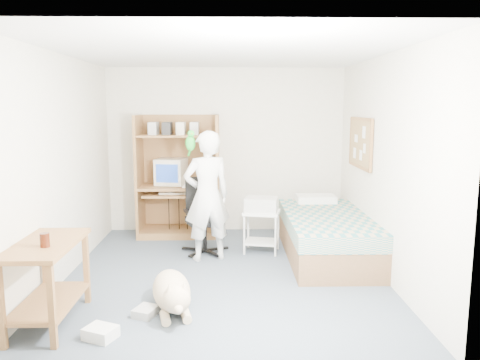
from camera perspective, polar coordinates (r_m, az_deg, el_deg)
The scene contains 21 objects.
floor at distance 5.52m, azimuth -1.87°, elevation -11.42°, with size 4.00×4.00×0.00m, color #4A5764.
wall_back at distance 7.21m, azimuth -1.74°, elevation 3.61°, with size 3.60×0.02×2.50m, color beige.
wall_right at distance 5.50m, azimuth 17.17°, elevation 1.53°, with size 0.02×4.00×2.50m, color beige.
wall_left at distance 5.54m, azimuth -20.89°, elevation 1.40°, with size 0.02×4.00×2.50m, color beige.
ceiling at distance 5.21m, azimuth -2.01°, elevation 15.31°, with size 3.60×4.00×0.02m, color white.
computer_hutch at distance 7.04m, azimuth -7.45°, elevation -0.11°, with size 1.20×0.63×1.80m.
bed at distance 6.14m, azimuth 10.48°, elevation -6.62°, with size 1.02×2.02×0.66m.
side_desk at distance 4.53m, azimuth -22.44°, elevation -10.17°, with size 0.50×1.00×0.75m.
corkboard at distance 6.33m, azimuth 14.47°, elevation 4.40°, with size 0.04×0.94×0.66m.
office_chair at distance 6.25m, azimuth -4.47°, elevation -5.63°, with size 0.56×0.57×0.98m.
person at distance 5.85m, azimuth -4.03°, elevation -1.97°, with size 0.60×0.39×1.63m, color white.
parrot at distance 5.79m, azimuth -6.06°, elevation 4.65°, with size 0.12×0.21×0.33m.
dog at distance 4.62m, azimuth -8.27°, elevation -13.31°, with size 0.52×1.09×0.42m.
printer_cart at distance 6.23m, azimuth 2.63°, elevation -5.48°, with size 0.53×0.46×0.56m.
printer at distance 6.16m, azimuth 2.65°, elevation -2.97°, with size 0.42×0.32×0.18m, color #B4B4AF.
crt_monitor at distance 7.04m, azimuth -8.38°, elevation 1.04°, with size 0.47×0.49×0.39m.
keyboard at distance 6.92m, azimuth -7.96°, elevation -1.55°, with size 0.45×0.16×0.03m, color beige.
pencil_cup at distance 6.93m, azimuth -4.82°, elevation -0.22°, with size 0.08×0.08×0.12m, color gold.
drink_glass at distance 4.30m, azimuth -22.70°, elevation -6.77°, with size 0.08×0.08×0.12m, color #3C1609.
floor_box_a at distance 4.28m, azimuth -16.63°, elevation -17.42°, with size 0.25×0.20×0.10m, color white.
floor_box_b at distance 4.59m, azimuth -11.43°, elevation -15.46°, with size 0.18×0.22×0.08m, color #ABABA6.
Camera 1 is at (0.07, -5.18, 1.93)m, focal length 35.00 mm.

